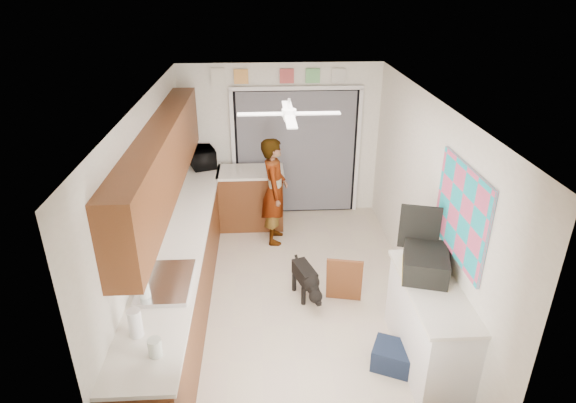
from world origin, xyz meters
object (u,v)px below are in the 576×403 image
object	(u,v)px
microwave	(202,157)
dog	(305,279)
man	(275,191)
soap_bottle	(144,288)
suitcase	(425,263)
navy_crate	(393,357)
paper_towel_roll	(135,323)

from	to	relation	value
microwave	dog	world-z (taller)	microwave
man	soap_bottle	bearing A→B (deg)	157.88
suitcase	navy_crate	size ratio (longest dim) A/B	1.42
navy_crate	dog	size ratio (longest dim) A/B	0.66
dog	man	bearing A→B (deg)	84.73
paper_towel_roll	navy_crate	world-z (taller)	paper_towel_roll
suitcase	dog	distance (m)	1.70
navy_crate	dog	distance (m)	1.51
navy_crate	man	world-z (taller)	man
suitcase	man	size ratio (longest dim) A/B	0.36
microwave	dog	size ratio (longest dim) A/B	0.87
paper_towel_roll	man	bearing A→B (deg)	68.37
man	microwave	bearing A→B (deg)	58.44
microwave	suitcase	bearing A→B (deg)	-161.18
soap_bottle	man	bearing A→B (deg)	64.50
soap_bottle	paper_towel_roll	size ratio (longest dim) A/B	1.13
suitcase	microwave	bearing A→B (deg)	145.22
microwave	soap_bottle	size ratio (longest dim) A/B	1.88
microwave	suitcase	distance (m)	4.11
man	dog	world-z (taller)	man
paper_towel_roll	dog	bearing A→B (deg)	47.56
soap_bottle	paper_towel_roll	distance (m)	0.49
dog	paper_towel_roll	bearing A→B (deg)	-150.25
paper_towel_roll	man	world-z (taller)	man
navy_crate	dog	bearing A→B (deg)	122.68
microwave	navy_crate	bearing A→B (deg)	-167.24
dog	microwave	bearing A→B (deg)	104.99
man	navy_crate	bearing A→B (deg)	-153.96
microwave	navy_crate	world-z (taller)	microwave
soap_bottle	navy_crate	world-z (taller)	soap_bottle
suitcase	man	xyz separation A→B (m)	(-1.46, 2.42, -0.25)
suitcase	paper_towel_roll	bearing A→B (deg)	-147.66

